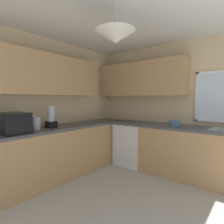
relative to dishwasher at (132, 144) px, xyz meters
name	(u,v)px	position (x,y,z in m)	size (l,w,h in m)	color
ground_plane	(115,217)	(0.82, -1.65, -0.43)	(8.75, 8.75, 0.00)	#B7B2A8
room_shell	(100,73)	(0.05, -1.07, 1.37)	(3.70, 4.10, 2.54)	beige
counter_run_left	(45,156)	(-0.66, -1.65, 0.02)	(0.65, 3.71, 0.90)	tan
counter_run_back	(182,151)	(1.03, 0.03, 0.02)	(2.79, 0.65, 0.90)	tan
dishwasher	(132,144)	(0.00, 0.00, 0.00)	(0.60, 0.60, 0.85)	white
microwave	(12,123)	(-0.66, -2.14, 0.62)	(0.48, 0.36, 0.29)	black
kettle	(36,123)	(-0.64, -1.80, 0.57)	(0.13, 0.13, 0.21)	#B7B7BC
bowl	(175,123)	(0.88, 0.03, 0.52)	(0.20, 0.20, 0.09)	#4C7099
blender_appliance	(51,118)	(-0.66, -1.51, 0.63)	(0.15, 0.15, 0.36)	black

